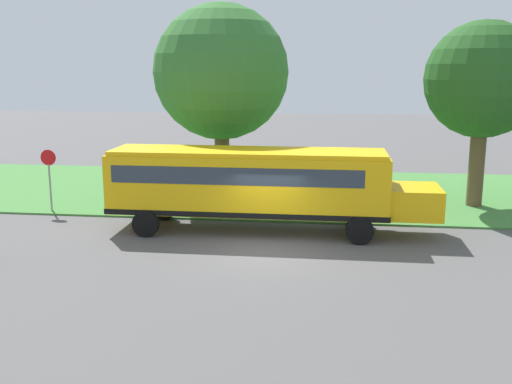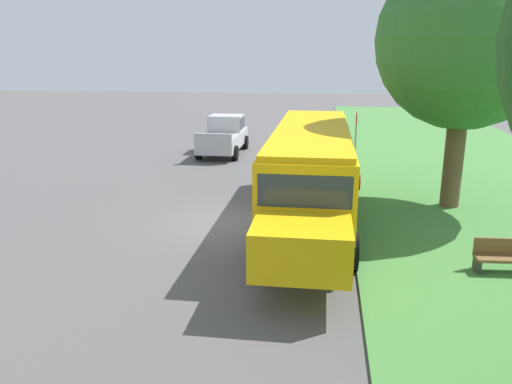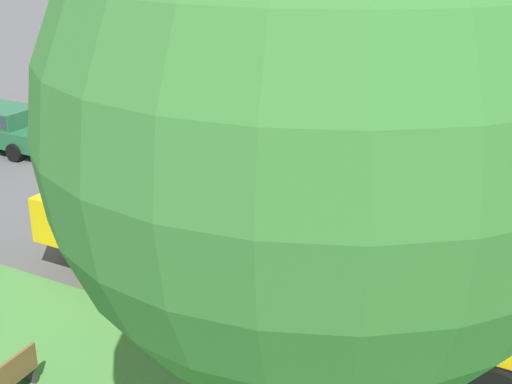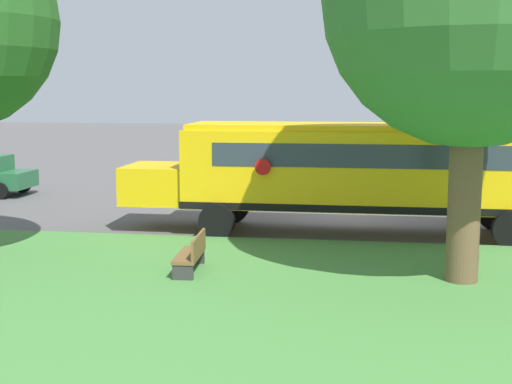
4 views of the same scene
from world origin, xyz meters
TOP-DOWN VIEW (x-y plane):
  - ground_plane at (0.00, 0.00)m, footprint 120.00×120.00m
  - school_bus at (-2.63, -0.63)m, footprint 2.84×12.42m
  - car_green_nearest at (2.80, 14.26)m, footprint 2.02×4.40m
  - oak_tree_beside_bus at (-7.64, -2.82)m, footprint 6.13×6.13m

SIDE VIEW (x-z plane):
  - ground_plane at x=0.00m, z-range 0.00..0.00m
  - car_green_nearest at x=2.80m, z-range 0.10..1.66m
  - school_bus at x=-2.63m, z-range 0.34..3.50m
  - oak_tree_beside_bus at x=-7.64m, z-range 1.37..10.43m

